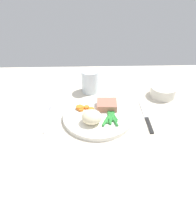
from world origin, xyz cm
name	(u,v)px	position (x,y,z in cm)	size (l,w,h in cm)	color
dining_table	(100,115)	(0.00, 0.00, 1.00)	(120.00, 90.00, 2.00)	beige
dinner_plate	(98,116)	(-0.94, -2.63, 2.80)	(26.90, 26.90, 1.60)	white
meat_portion	(107,105)	(2.69, 1.60, 4.91)	(7.83, 6.77, 2.63)	#A86B56
mashed_potatoes	(92,117)	(-3.36, -7.48, 6.03)	(7.19, 6.76, 4.86)	beige
carrot_slices	(83,109)	(-6.80, 0.44, 4.14)	(7.16, 5.67, 1.26)	orange
green_beans	(111,117)	(3.72, -4.94, 4.01)	(6.07, 10.70, 0.88)	#2D8C38
fork	(48,118)	(-20.28, -2.89, 2.20)	(1.44, 16.60, 0.40)	silver
knife	(146,117)	(17.79, -2.92, 2.20)	(1.70, 20.50, 0.64)	black
water_glass	(90,83)	(-3.87, 17.38, 6.43)	(7.78, 7.78, 10.15)	silver
salad_bowl	(163,91)	(28.27, 12.26, 4.61)	(11.01, 11.01, 4.62)	silver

